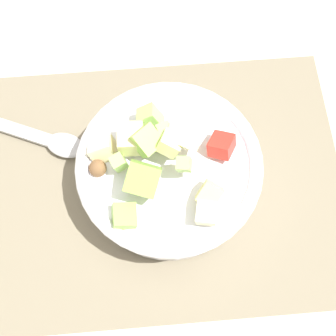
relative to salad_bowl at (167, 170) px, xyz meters
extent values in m
plane|color=silver|center=(0.02, 0.00, -0.05)|extent=(2.40, 2.40, 0.00)
cube|color=#756B56|center=(0.02, 0.00, -0.04)|extent=(0.52, 0.37, 0.01)
cylinder|color=white|center=(0.00, 0.00, -0.01)|extent=(0.22, 0.22, 0.06)
torus|color=white|center=(0.00, 0.00, 0.02)|extent=(0.24, 0.24, 0.02)
cube|color=#9EC656|center=(0.02, -0.02, 0.05)|extent=(0.05, 0.05, 0.04)
cube|color=#E5D684|center=(-0.04, 0.05, 0.04)|extent=(0.04, 0.04, 0.04)
cube|color=beige|center=(0.04, -0.03, 0.04)|extent=(0.03, 0.04, 0.03)
cube|color=beige|center=(-0.04, 0.07, 0.04)|extent=(0.03, 0.03, 0.03)
cube|color=#8CB74C|center=(0.03, 0.03, 0.05)|extent=(0.05, 0.05, 0.04)
cube|color=#A3CC6B|center=(0.06, 0.00, 0.04)|extent=(0.02, 0.02, 0.02)
cube|color=#8CB74C|center=(0.06, 0.06, 0.03)|extent=(0.03, 0.03, 0.03)
cube|color=#A3CC6B|center=(0.02, -0.06, 0.04)|extent=(0.04, 0.03, 0.04)
cube|color=#A3CC6B|center=(-0.02, 0.01, 0.05)|extent=(0.02, 0.02, 0.03)
cube|color=beige|center=(0.08, -0.03, 0.03)|extent=(0.04, 0.04, 0.04)
cube|color=beige|center=(-0.02, -0.02, 0.06)|extent=(0.05, 0.05, 0.05)
cube|color=red|center=(-0.07, -0.01, 0.03)|extent=(0.04, 0.04, 0.03)
cube|color=beige|center=(0.00, -0.01, 0.06)|extent=(0.04, 0.03, 0.03)
cube|color=#A3CC6B|center=(0.00, -0.03, 0.05)|extent=(0.02, 0.02, 0.02)
sphere|color=brown|center=(0.09, 0.00, 0.03)|extent=(0.04, 0.03, 0.03)
ellipsoid|color=#B7B7BC|center=(0.14, -0.06, -0.03)|extent=(0.07, 0.06, 0.01)
camera|label=1|loc=(0.02, 0.21, 0.56)|focal=49.40mm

